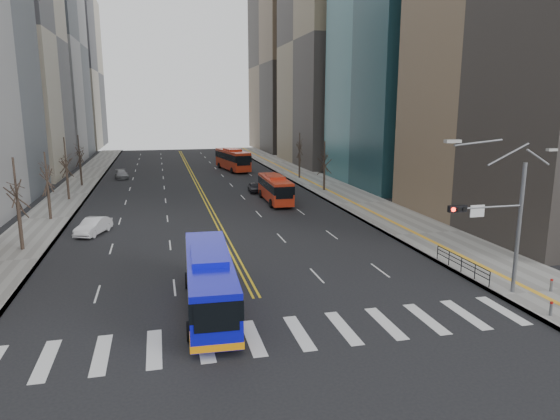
{
  "coord_description": "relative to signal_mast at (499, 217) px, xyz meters",
  "views": [
    {
      "loc": [
        -5.28,
        -22.4,
        11.22
      ],
      "look_at": [
        2.5,
        9.46,
        4.33
      ],
      "focal_mm": 32.0,
      "sensor_mm": 36.0,
      "label": 1
    }
  ],
  "objects": [
    {
      "name": "bollards",
      "position": [
        2.5,
        -2.16,
        -4.3
      ],
      "size": [
        2.87,
        3.17,
        0.78
      ],
      "color": "slate",
      "rests_on": "sidewalk_right"
    },
    {
      "name": "pedestrian_railing",
      "position": [
        0.53,
        4.0,
        -4.03
      ],
      "size": [
        0.06,
        6.06,
        1.02
      ],
      "color": "black",
      "rests_on": "sidewalk_right"
    },
    {
      "name": "crosswalk",
      "position": [
        -13.77,
        -2.0,
        -4.85
      ],
      "size": [
        26.7,
        4.0,
        0.01
      ],
      "color": "silver",
      "rests_on": "ground"
    },
    {
      "name": "car_dark_far",
      "position": [
        -1.27,
        80.59,
        -4.25
      ],
      "size": [
        2.12,
        4.41,
        1.21
      ],
      "primitive_type": "imported",
      "rotation": [
        0.0,
        0.0,
        -0.03
      ],
      "color": "black",
      "rests_on": "ground"
    },
    {
      "name": "sidewalk_right",
      "position": [
        3.73,
        43.0,
        -4.78
      ],
      "size": [
        7.0,
        130.0,
        0.15
      ],
      "primitive_type": "cube",
      "color": "gray",
      "rests_on": "ground"
    },
    {
      "name": "car_silver",
      "position": [
        -24.8,
        56.65,
        -4.2
      ],
      "size": [
        2.46,
        4.72,
        1.31
      ],
      "primitive_type": "imported",
      "rotation": [
        0.0,
        0.0,
        0.15
      ],
      "color": "gray",
      "rests_on": "ground"
    },
    {
      "name": "car_white",
      "position": [
        -24.95,
        21.19,
        -4.12
      ],
      "size": [
        3.05,
        4.71,
        1.46
      ],
      "primitive_type": "imported",
      "rotation": [
        0.0,
        0.0,
        -0.37
      ],
      "color": "silver",
      "rests_on": "ground"
    },
    {
      "name": "sidewalk_left",
      "position": [
        -30.27,
        43.0,
        -4.78
      ],
      "size": [
        5.0,
        130.0,
        0.15
      ],
      "primitive_type": "cube",
      "color": "gray",
      "rests_on": "ground"
    },
    {
      "name": "signal_mast",
      "position": [
        0.0,
        0.0,
        0.0
      ],
      "size": [
        5.37,
        0.37,
        9.39
      ],
      "color": "slate",
      "rests_on": "ground"
    },
    {
      "name": "street_trees",
      "position": [
        -20.94,
        32.55,
        0.02
      ],
      "size": [
        35.2,
        47.2,
        7.6
      ],
      "color": "#2F241C",
      "rests_on": "ground"
    },
    {
      "name": "centerline",
      "position": [
        -13.77,
        53.0,
        -4.85
      ],
      "size": [
        0.55,
        100.0,
        0.01
      ],
      "color": "gold",
      "rests_on": "ground"
    },
    {
      "name": "red_bus_far",
      "position": [
        -6.41,
        62.5,
        -2.75
      ],
      "size": [
        4.68,
        12.35,
        3.8
      ],
      "color": "red",
      "rests_on": "ground"
    },
    {
      "name": "blue_bus",
      "position": [
        -16.62,
        2.0,
        -3.1
      ],
      "size": [
        3.06,
        11.58,
        3.36
      ],
      "color": "#0D0EC7",
      "rests_on": "ground"
    },
    {
      "name": "office_towers",
      "position": [
        -13.64,
        66.51,
        19.07
      ],
      "size": [
        83.0,
        134.0,
        58.0
      ],
      "color": "gray",
      "rests_on": "ground"
    },
    {
      "name": "car_dark_mid",
      "position": [
        -6.94,
        39.26,
        -4.21
      ],
      "size": [
        1.66,
        3.85,
        1.29
      ],
      "primitive_type": "imported",
      "rotation": [
        0.0,
        0.0,
        -0.04
      ],
      "color": "black",
      "rests_on": "ground"
    },
    {
      "name": "ground",
      "position": [
        -13.77,
        -2.0,
        -4.86
      ],
      "size": [
        220.0,
        220.0,
        0.0
      ],
      "primitive_type": "plane",
      "color": "black"
    },
    {
      "name": "red_bus_near",
      "position": [
        -5.88,
        31.99,
        -3.07
      ],
      "size": [
        2.72,
        10.0,
        3.19
      ],
      "color": "red",
      "rests_on": "ground"
    }
  ]
}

